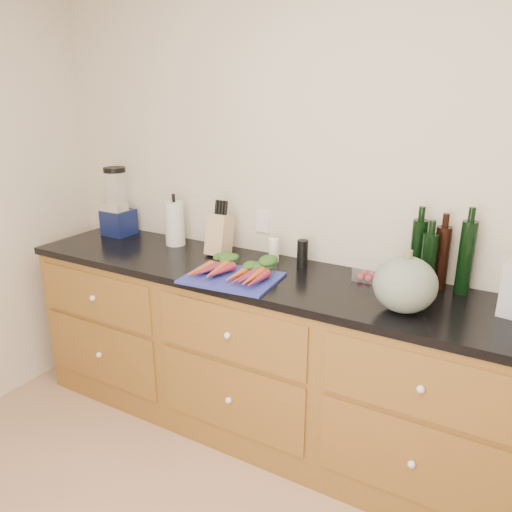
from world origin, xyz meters
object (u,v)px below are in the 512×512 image
Objects in this scene: paper_towel at (175,224)px; knife_block at (220,235)px; blender_appliance at (117,206)px; cutting_board at (232,278)px; carrots at (237,269)px; tomato_box at (370,273)px; squash at (405,284)px.

paper_towel reaches higher than knife_block.
paper_towel is (0.46, 0.00, -0.06)m from blender_appliance.
blender_appliance is 1.89× the size of knife_block.
carrots is at bearing 90.00° from cutting_board.
carrots is at bearing -154.58° from tomato_box.
blender_appliance reaches higher than cutting_board.
cutting_board is at bearing -176.72° from squash.
carrots is at bearing -43.14° from knife_block.
squash is 1.01× the size of paper_towel.
cutting_board is 0.06m from carrots.
cutting_board is 0.68m from tomato_box.
tomato_box is at bearing 0.48° from paper_towel.
squash is at bearing -12.94° from knife_block.
tomato_box is (0.87, 0.03, -0.08)m from knife_block.
carrots is 0.38m from knife_block.
tomato_box is at bearing 25.42° from carrots.
carrots reaches higher than tomato_box.
squash is 0.38m from tomato_box.
cutting_board is at bearing -90.00° from carrots.
knife_block is (-0.27, 0.30, 0.11)m from cutting_board.
cutting_board is 0.70m from paper_towel.
blender_appliance is 2.93× the size of tomato_box.
blender_appliance is at bearing 165.69° from carrots.
tomato_box is at bearing 0.43° from blender_appliance.
knife_block is at bearing 136.86° from carrots.
paper_towel is at bearing 155.67° from carrots.
knife_block reaches higher than cutting_board.
knife_block is at bearing -178.02° from tomato_box.
tomato_box is (1.66, 0.01, -0.15)m from blender_appliance.
paper_towel is 1.21m from tomato_box.
paper_towel is 1.14× the size of knife_block.
tomato_box is (1.20, 0.01, -0.10)m from paper_towel.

